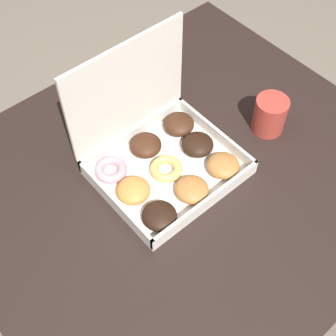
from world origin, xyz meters
TOP-DOWN VIEW (x-y plane):
  - ground_plane at (0.00, 0.00)m, footprint 8.00×8.00m
  - dining_table at (0.00, 0.00)m, footprint 1.10×0.98m
  - donut_box at (-0.03, 0.05)m, footprint 0.34×0.30m
  - coffee_mug at (0.27, -0.03)m, footprint 0.09×0.09m

SIDE VIEW (x-z plane):
  - ground_plane at x=0.00m, z-range 0.00..0.00m
  - dining_table at x=0.00m, z-range 0.27..0.98m
  - donut_box at x=-0.03m, z-range 0.61..0.92m
  - coffee_mug at x=0.27m, z-range 0.72..0.82m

